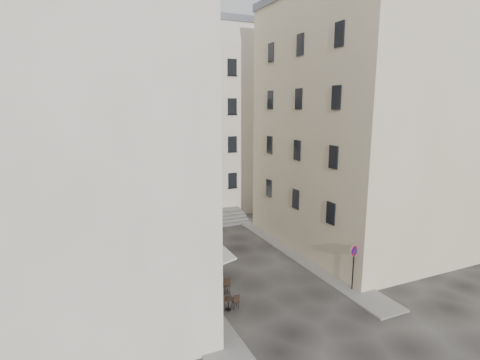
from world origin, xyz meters
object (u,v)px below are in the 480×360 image
no_parking_sign (354,259)px  bistro_table_b (219,286)px  bistro_table_a (228,303)px  pedestrian (203,261)px

no_parking_sign → bistro_table_b: size_ratio=2.21×
bistro_table_a → bistro_table_b: bistro_table_b is taller
bistro_table_a → no_parking_sign: bearing=-8.1°
no_parking_sign → pedestrian: no_parking_sign is taller
pedestrian → bistro_table_a: bearing=45.5°
no_parking_sign → bistro_table_b: 7.85m
bistro_table_a → pedestrian: 4.83m
bistro_table_a → pedestrian: size_ratio=0.74×
bistro_table_b → no_parking_sign: bearing=-22.0°
no_parking_sign → bistro_table_b: no_parking_sign is taller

